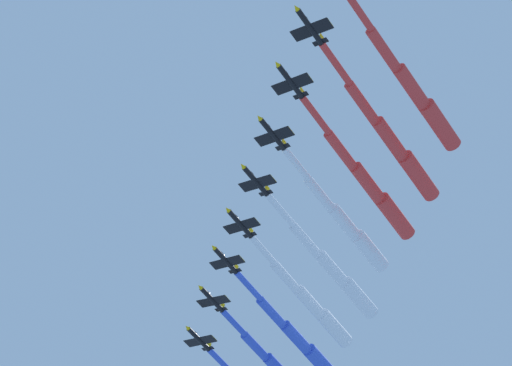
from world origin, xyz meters
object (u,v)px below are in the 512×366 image
at_px(jet_starboard_inner, 369,185).
at_px(jet_starboard_mid, 334,270).
at_px(jet_lead, 413,89).
at_px(jet_port_inner, 392,141).
at_px(jet_port_mid, 346,223).
at_px(jet_starboard_outer, 298,339).
at_px(jet_port_outer, 311,303).

height_order(jet_starboard_inner, jet_starboard_mid, jet_starboard_inner).
bearing_deg(jet_lead, jet_port_inner, -11.56).
relative_size(jet_starboard_inner, jet_port_mid, 1.06).
height_order(jet_starboard_mid, jet_starboard_outer, jet_starboard_outer).
bearing_deg(jet_port_inner, jet_starboard_inner, -5.19).
bearing_deg(jet_port_outer, jet_port_inner, 173.87).
relative_size(jet_lead, jet_port_mid, 1.06).
relative_size(jet_port_outer, jet_starboard_outer, 0.96).
bearing_deg(jet_port_outer, jet_starboard_inner, 173.56).
bearing_deg(jet_port_mid, jet_port_outer, -9.16).
xyz_separation_m(jet_port_outer, jet_starboard_outer, (13.48, -3.12, 1.17)).
height_order(jet_lead, jet_starboard_mid, jet_lead).
bearing_deg(jet_starboard_outer, jet_lead, 171.64).
distance_m(jet_lead, jet_port_mid, 36.56).
height_order(jet_port_mid, jet_starboard_mid, jet_port_mid).
xyz_separation_m(jet_starboard_inner, jet_port_mid, (11.07, -0.02, -0.90)).
distance_m(jet_port_outer, jet_starboard_outer, 13.88).
xyz_separation_m(jet_lead, jet_starboard_inner, (25.28, -3.82, 0.23)).
bearing_deg(jet_port_outer, jet_lead, 172.68).
distance_m(jet_starboard_inner, jet_port_outer, 36.72).
distance_m(jet_lead, jet_starboard_inner, 25.57).
relative_size(jet_port_inner, jet_port_outer, 1.08).
xyz_separation_m(jet_port_inner, jet_starboard_outer, (61.88, -8.32, -0.09)).
distance_m(jet_port_inner, jet_starboard_outer, 62.44).
relative_size(jet_starboard_mid, jet_port_outer, 1.06).
bearing_deg(jet_port_inner, jet_port_outer, -6.13).
relative_size(jet_port_mid, jet_starboard_outer, 0.95).
height_order(jet_port_inner, jet_port_outer, jet_port_inner).
bearing_deg(jet_starboard_mid, jet_port_outer, -0.87).
relative_size(jet_port_mid, jet_starboard_mid, 0.93).
bearing_deg(jet_starboard_outer, jet_port_outer, 166.97).
bearing_deg(jet_starboard_outer, jet_port_inner, 172.34).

